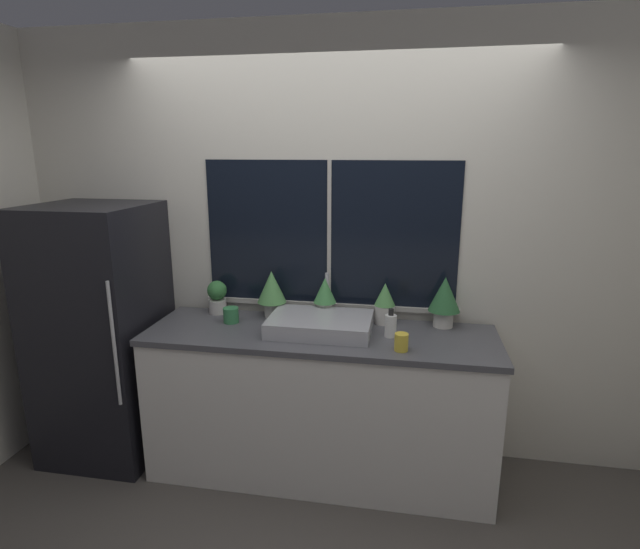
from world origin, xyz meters
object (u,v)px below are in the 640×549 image
object	(u,v)px
soap_bottle	(391,325)
potted_plant_far_left	(217,296)
potted_plant_center	(325,296)
mug_green	(231,315)
refrigerator	(102,333)
sink	(321,324)
mug_yellow	(401,342)
potted_plant_far_right	(445,298)
potted_plant_right	(385,303)
potted_plant_left	(272,289)

from	to	relation	value
soap_bottle	potted_plant_far_left	bearing A→B (deg)	168.59
potted_plant_center	mug_green	world-z (taller)	potted_plant_center
refrigerator	potted_plant_center	distance (m)	1.45
sink	mug_yellow	distance (m)	0.51
potted_plant_center	mug_yellow	xyz separation A→B (m)	(0.48, -0.42, -0.10)
refrigerator	soap_bottle	world-z (taller)	refrigerator
potted_plant_far_left	mug_green	world-z (taller)	potted_plant_far_left
potted_plant_far_right	potted_plant_far_left	bearing A→B (deg)	180.00
refrigerator	mug_green	size ratio (longest dim) A/B	17.34
potted_plant_far_left	soap_bottle	xyz separation A→B (m)	(1.13, -0.23, -0.04)
potted_plant_right	mug_green	world-z (taller)	potted_plant_right
mug_green	refrigerator	bearing A→B (deg)	-175.14
sink	potted_plant_far_left	world-z (taller)	sink
soap_bottle	mug_green	size ratio (longest dim) A/B	1.76
potted_plant_left	soap_bottle	xyz separation A→B (m)	(0.76, -0.23, -0.11)
potted_plant_far_right	sink	bearing A→B (deg)	-163.36
potted_plant_far_left	mug_yellow	bearing A→B (deg)	-19.45
potted_plant_center	sink	bearing A→B (deg)	-86.56
potted_plant_far_right	soap_bottle	world-z (taller)	potted_plant_far_right
refrigerator	potted_plant_far_right	distance (m)	2.16
sink	potted_plant_right	bearing A→B (deg)	30.68
refrigerator	potted_plant_far_right	size ratio (longest dim) A/B	5.31
mug_yellow	potted_plant_right	bearing A→B (deg)	104.93
potted_plant_far_right	mug_yellow	world-z (taller)	potted_plant_far_right
potted_plant_center	mug_green	size ratio (longest dim) A/B	2.85
potted_plant_far_left	potted_plant_center	size ratio (longest dim) A/B	0.81
sink	potted_plant_center	bearing A→B (deg)	93.44
potted_plant_far_right	mug_green	xyz separation A→B (m)	(-1.29, -0.16, -0.13)
potted_plant_right	mug_yellow	xyz separation A→B (m)	(0.11, -0.42, -0.08)
mug_green	mug_yellow	world-z (taller)	mug_yellow
soap_bottle	mug_green	world-z (taller)	soap_bottle
potted_plant_right	sink	bearing A→B (deg)	-149.32
potted_plant_far_right	refrigerator	bearing A→B (deg)	-173.84
sink	potted_plant_left	bearing A→B (deg)	149.03
potted_plant_right	mug_yellow	bearing A→B (deg)	-75.07
sink	potted_plant_right	world-z (taller)	sink
potted_plant_right	soap_bottle	size ratio (longest dim) A/B	1.53
refrigerator	sink	distance (m)	1.43
potted_plant_center	potted_plant_far_right	distance (m)	0.73
mug_green	mug_yellow	size ratio (longest dim) A/B	0.99
potted_plant_left	mug_yellow	bearing A→B (deg)	-27.04
potted_plant_right	mug_yellow	size ratio (longest dim) A/B	2.66
potted_plant_left	potted_plant_center	xyz separation A→B (m)	(0.34, -0.00, -0.03)
sink	soap_bottle	bearing A→B (deg)	-2.08
potted_plant_far_right	mug_yellow	bearing A→B (deg)	-119.76
potted_plant_far_right	soap_bottle	size ratio (longest dim) A/B	1.85
refrigerator	potted_plant_far_left	world-z (taller)	refrigerator
sink	potted_plant_center	distance (m)	0.24
potted_plant_right	potted_plant_far_right	xyz separation A→B (m)	(0.35, -0.00, 0.05)
potted_plant_center	potted_plant_right	world-z (taller)	potted_plant_center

